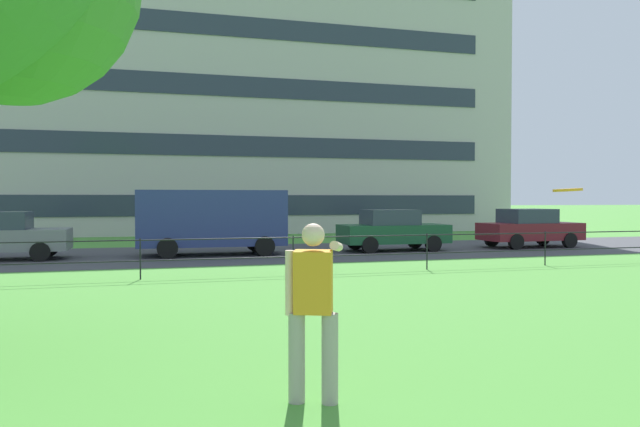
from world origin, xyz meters
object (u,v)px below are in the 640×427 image
at_px(person_thrower, 313,306).
at_px(car_grey_left, 1,236).
at_px(car_dark_green_center, 392,230).
at_px(apartment_building_background, 240,100).
at_px(frisbee, 568,190).
at_px(car_maroon_far_right, 529,228).
at_px(panel_van_right, 212,218).

height_order(person_thrower, car_grey_left, person_thrower).
relative_size(car_dark_green_center, apartment_building_background, 0.13).
bearing_deg(frisbee, person_thrower, 164.25).
height_order(car_maroon_far_right, apartment_building_background, apartment_building_background).
distance_m(person_thrower, car_grey_left, 16.84).
xyz_separation_m(car_dark_green_center, car_maroon_far_right, (5.91, -0.00, 0.00)).
bearing_deg(apartment_building_background, car_maroon_far_right, -62.23).
bearing_deg(car_dark_green_center, car_maroon_far_right, -0.00).
height_order(frisbee, panel_van_right, panel_van_right).
height_order(car_grey_left, panel_van_right, panel_van_right).
bearing_deg(car_maroon_far_right, apartment_building_background, 117.77).
xyz_separation_m(person_thrower, car_maroon_far_right, (13.23, 15.50, -0.15)).
height_order(frisbee, apartment_building_background, apartment_building_background).
xyz_separation_m(car_dark_green_center, apartment_building_background, (-3.14, 17.19, 7.37)).
bearing_deg(car_grey_left, car_maroon_far_right, -0.71).
relative_size(person_thrower, apartment_building_background, 0.05).
distance_m(car_grey_left, car_maroon_far_right, 19.20).
distance_m(car_grey_left, car_dark_green_center, 13.30).
relative_size(person_thrower, panel_van_right, 0.34).
bearing_deg(car_maroon_far_right, person_thrower, -130.48).
distance_m(person_thrower, frisbee, 2.67).
distance_m(car_grey_left, apartment_building_background, 21.09).
bearing_deg(panel_van_right, frisbee, -84.08).
bearing_deg(car_grey_left, car_dark_green_center, -1.03).
bearing_deg(frisbee, car_grey_left, 116.87).
relative_size(frisbee, car_maroon_far_right, 0.08).
distance_m(frisbee, apartment_building_background, 33.96).
bearing_deg(car_dark_green_center, apartment_building_background, 100.37).
height_order(person_thrower, frisbee, frisbee).
relative_size(frisbee, panel_van_right, 0.06).
xyz_separation_m(car_maroon_far_right, apartment_building_background, (-9.05, 17.19, 7.37)).
bearing_deg(person_thrower, panel_van_right, 87.62).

